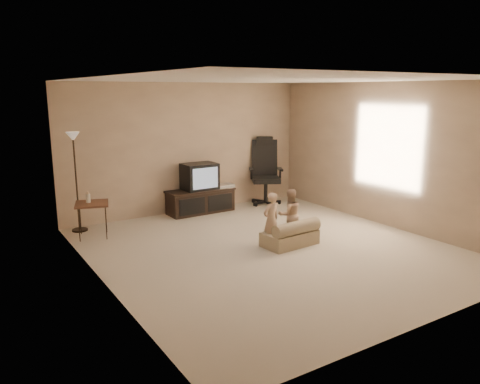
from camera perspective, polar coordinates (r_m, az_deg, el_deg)
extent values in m
plane|color=#C1B49A|center=(7.15, 3.66, -6.94)|extent=(5.50, 5.50, 0.00)
plane|color=white|center=(6.75, 3.96, 13.53)|extent=(5.50, 5.50, 0.00)
plane|color=tan|center=(9.18, -6.38, 5.33)|extent=(5.00, 0.00, 5.00)
plane|color=tan|center=(4.93, 22.92, -1.59)|extent=(5.00, 0.00, 5.00)
plane|color=tan|center=(5.76, -16.77, 0.73)|extent=(0.00, 5.50, 5.50)
plane|color=tan|center=(8.54, 17.54, 4.32)|extent=(0.00, 5.50, 5.50)
cube|color=black|center=(9.19, -4.84, -1.23)|extent=(1.30, 0.49, 0.42)
cube|color=black|center=(9.14, -4.86, 0.21)|extent=(1.34, 0.52, 0.04)
cube|color=black|center=(8.85, -5.85, -1.75)|extent=(0.54, 0.03, 0.31)
cube|color=black|center=(9.14, -2.45, -1.25)|extent=(0.54, 0.03, 0.31)
cube|color=black|center=(9.10, -4.95, 1.91)|extent=(0.66, 0.47, 0.51)
cube|color=white|center=(8.90, -4.23, 1.68)|extent=(0.53, 0.02, 0.40)
cube|color=silver|center=(9.34, -1.99, 0.80)|extent=(0.37, 0.27, 0.06)
cylinder|color=black|center=(9.81, 3.15, 0.07)|extent=(0.08, 0.08, 0.44)
cube|color=black|center=(9.75, 3.17, 1.54)|extent=(0.75, 0.75, 0.10)
cube|color=black|center=(9.95, 3.00, 4.16)|extent=(0.56, 0.43, 0.78)
cube|color=black|center=(9.90, 3.02, 6.26)|extent=(0.35, 0.26, 0.18)
cube|color=black|center=(9.68, 1.42, 2.75)|extent=(0.22, 0.31, 0.04)
cube|color=black|center=(9.76, 4.93, 2.78)|extent=(0.22, 0.31, 0.04)
cube|color=brown|center=(7.93, -17.62, -1.38)|extent=(0.64, 0.64, 0.03)
cylinder|color=black|center=(7.81, -19.04, -3.79)|extent=(0.01, 0.01, 0.57)
cylinder|color=black|center=(7.79, -16.02, -3.62)|extent=(0.01, 0.01, 0.57)
cylinder|color=black|center=(8.21, -18.89, -3.02)|extent=(0.01, 0.01, 0.57)
cylinder|color=black|center=(8.19, -16.02, -2.86)|extent=(0.01, 0.01, 0.57)
cylinder|color=beige|center=(7.95, -18.02, -0.72)|extent=(0.07, 0.07, 0.14)
cone|color=beige|center=(7.93, -18.07, -0.03)|extent=(0.06, 0.06, 0.05)
cylinder|color=black|center=(8.48, -18.93, -4.39)|extent=(0.26, 0.26, 0.03)
cylinder|color=black|center=(8.29, -19.31, 0.86)|extent=(0.03, 0.03, 1.59)
cone|color=beige|center=(8.18, -19.71, 6.39)|extent=(0.22, 0.22, 0.15)
cube|color=tan|center=(7.32, 6.07, -5.60)|extent=(0.89, 0.53, 0.22)
cylinder|color=tan|center=(7.15, 6.91, -4.33)|extent=(0.85, 0.27, 0.20)
imported|color=tan|center=(7.16, 3.82, -3.38)|extent=(0.34, 0.27, 0.84)
imported|color=tan|center=(7.51, 6.07, -2.74)|extent=(0.45, 0.32, 0.83)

